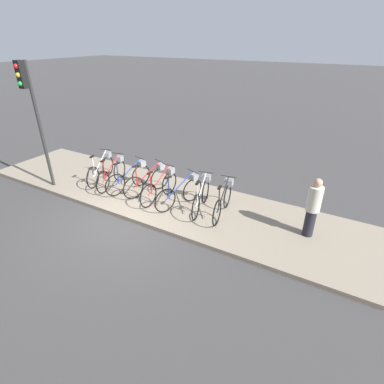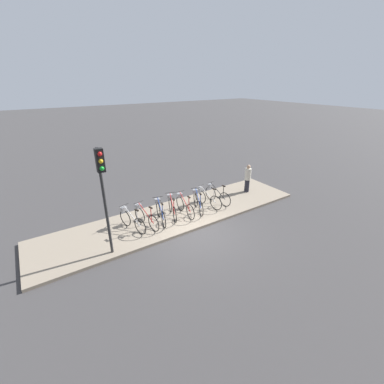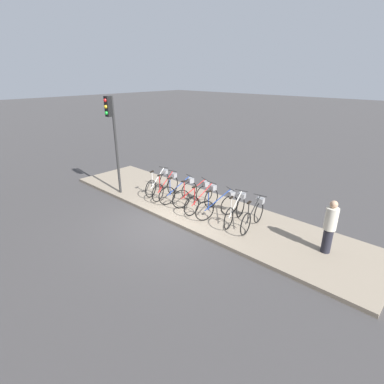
{
  "view_description": "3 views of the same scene",
  "coord_description": "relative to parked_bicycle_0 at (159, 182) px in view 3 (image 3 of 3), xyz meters",
  "views": [
    {
      "loc": [
        5.17,
        -5.25,
        4.62
      ],
      "look_at": [
        1.46,
        1.24,
        0.72
      ],
      "focal_mm": 28.0,
      "sensor_mm": 36.0,
      "label": 1
    },
    {
      "loc": [
        -5.29,
        -7.72,
        5.94
      ],
      "look_at": [
        0.46,
        0.96,
        1.35
      ],
      "focal_mm": 24.0,
      "sensor_mm": 36.0,
      "label": 2
    },
    {
      "loc": [
        6.76,
        -6.24,
        4.85
      ],
      "look_at": [
        -0.37,
        1.47,
        0.64
      ],
      "focal_mm": 28.0,
      "sensor_mm": 36.0,
      "label": 3
    }
  ],
  "objects": [
    {
      "name": "parked_bicycle_3",
      "position": [
        1.99,
        0.06,
        0.0
      ],
      "size": [
        0.67,
        1.67,
        1.07
      ],
      "color": "black",
      "rests_on": "sidewalk"
    },
    {
      "name": "ground_plane",
      "position": [
        2.26,
        -1.46,
        -0.58
      ],
      "size": [
        120.0,
        120.0,
        0.0
      ],
      "primitive_type": "plane",
      "color": "#423F3F"
    },
    {
      "name": "parked_bicycle_1",
      "position": [
        0.59,
        -0.09,
        0.0
      ],
      "size": [
        0.51,
        1.72,
        1.07
      ],
      "color": "black",
      "rests_on": "sidewalk"
    },
    {
      "name": "pedestrian",
      "position": [
        6.87,
        0.19,
        0.36
      ],
      "size": [
        0.34,
        0.34,
        1.57
      ],
      "color": "#23232D",
      "rests_on": "sidewalk"
    },
    {
      "name": "parked_bicycle_2",
      "position": [
        1.33,
        -0.06,
        0.0
      ],
      "size": [
        0.57,
        1.7,
        1.07
      ],
      "color": "black",
      "rests_on": "sidewalk"
    },
    {
      "name": "parked_bicycle_4",
      "position": [
        2.56,
        -0.09,
        0.0
      ],
      "size": [
        0.46,
        1.74,
        1.07
      ],
      "color": "black",
      "rests_on": "sidewalk"
    },
    {
      "name": "parked_bicycle_7",
      "position": [
        4.58,
        0.05,
        0.0
      ],
      "size": [
        0.46,
        1.73,
        1.07
      ],
      "color": "black",
      "rests_on": "sidewalk"
    },
    {
      "name": "traffic_light",
      "position": [
        -1.2,
        -1.22,
        2.33
      ],
      "size": [
        0.24,
        0.4,
        3.91
      ],
      "color": "#2D2D2D",
      "rests_on": "sidewalk"
    },
    {
      "name": "parked_bicycle_0",
      "position": [
        0.0,
        0.0,
        0.0
      ],
      "size": [
        0.61,
        1.69,
        1.07
      ],
      "color": "black",
      "rests_on": "sidewalk"
    },
    {
      "name": "sidewalk",
      "position": [
        2.26,
        0.03,
        -0.52
      ],
      "size": [
        12.68,
        2.98,
        0.12
      ],
      "color": "gray",
      "rests_on": "ground_plane"
    },
    {
      "name": "parked_bicycle_6",
      "position": [
        3.92,
        -0.0,
        0.0
      ],
      "size": [
        0.54,
        1.71,
        1.07
      ],
      "color": "black",
      "rests_on": "sidewalk"
    },
    {
      "name": "parked_bicycle_5",
      "position": [
        3.31,
        -0.12,
        0.0
      ],
      "size": [
        0.71,
        1.65,
        1.07
      ],
      "color": "black",
      "rests_on": "sidewalk"
    }
  ]
}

